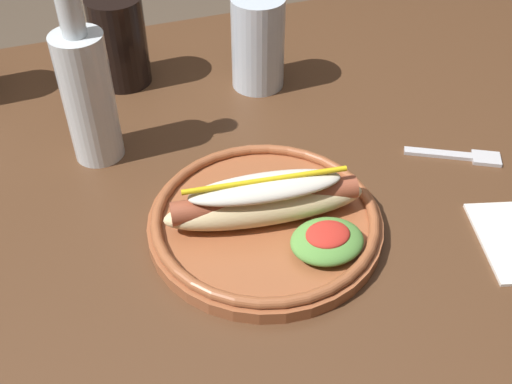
{
  "coord_description": "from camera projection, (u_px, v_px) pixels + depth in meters",
  "views": [
    {
      "loc": [
        -0.14,
        -0.57,
        1.23
      ],
      "look_at": [
        0.03,
        -0.09,
        0.77
      ],
      "focal_mm": 42.71,
      "sensor_mm": 36.0,
      "label": 1
    }
  ],
  "objects": [
    {
      "name": "dining_table",
      "position": [
        212.0,
        227.0,
        0.82
      ],
      "size": [
        1.41,
        0.82,
        0.74
      ],
      "color": "#51331E",
      "rests_on": "ground_plane"
    },
    {
      "name": "fork",
      "position": [
        461.0,
        156.0,
        0.77
      ],
      "size": [
        0.11,
        0.07,
        0.0
      ],
      "rotation": [
        0.0,
        0.0,
        -0.5
      ],
      "color": "silver",
      "rests_on": "dining_table"
    },
    {
      "name": "soda_cup",
      "position": [
        119.0,
        41.0,
        0.87
      ],
      "size": [
        0.08,
        0.08,
        0.13
      ],
      "primitive_type": "cylinder",
      "color": "black",
      "rests_on": "dining_table"
    },
    {
      "name": "water_cup",
      "position": [
        258.0,
        43.0,
        0.86
      ],
      "size": [
        0.08,
        0.08,
        0.13
      ],
      "primitive_type": "cylinder",
      "color": "silver",
      "rests_on": "dining_table"
    },
    {
      "name": "hot_dog_plate",
      "position": [
        268.0,
        216.0,
        0.66
      ],
      "size": [
        0.26,
        0.26,
        0.08
      ],
      "color": "#9E5633",
      "rests_on": "dining_table"
    },
    {
      "name": "glass_bottle",
      "position": [
        87.0,
        92.0,
        0.72
      ],
      "size": [
        0.06,
        0.06,
        0.24
      ],
      "color": "silver",
      "rests_on": "dining_table"
    }
  ]
}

